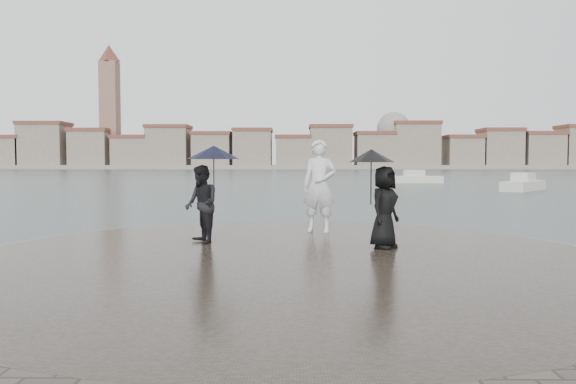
{
  "coord_description": "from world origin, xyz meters",
  "views": [
    {
      "loc": [
        0.11,
        -6.52,
        2.05
      ],
      "look_at": [
        0.0,
        4.8,
        1.45
      ],
      "focal_mm": 35.0,
      "sensor_mm": 36.0,
      "label": 1
    }
  ],
  "objects": [
    {
      "name": "ground",
      "position": [
        0.0,
        0.0,
        0.0
      ],
      "size": [
        400.0,
        400.0,
        0.0
      ],
      "primitive_type": "plane",
      "color": "#2B3835",
      "rests_on": "ground"
    },
    {
      "name": "kerb_ring",
      "position": [
        0.0,
        3.5,
        0.16
      ],
      "size": [
        12.5,
        12.5,
        0.32
      ],
      "primitive_type": "cylinder",
      "color": "gray",
      "rests_on": "ground"
    },
    {
      "name": "quay_tip",
      "position": [
        0.0,
        3.5,
        0.18
      ],
      "size": [
        11.9,
        11.9,
        0.36
      ],
      "primitive_type": "cylinder",
      "color": "#2D261E",
      "rests_on": "ground"
    },
    {
      "name": "statue",
      "position": [
        0.73,
        7.04,
        1.48
      ],
      "size": [
        0.92,
        0.71,
        2.24
      ],
      "primitive_type": "imported",
      "rotation": [
        0.0,
        0.0,
        -0.24
      ],
      "color": "white",
      "rests_on": "quay_tip"
    },
    {
      "name": "visitor_left",
      "position": [
        -1.74,
        5.17,
        1.51
      ],
      "size": [
        1.27,
        1.16,
        2.04
      ],
      "color": "black",
      "rests_on": "quay_tip"
    },
    {
      "name": "visitor_right",
      "position": [
        1.83,
        4.49,
        1.43
      ],
      "size": [
        1.16,
        1.03,
        1.95
      ],
      "color": "black",
      "rests_on": "quay_tip"
    },
    {
      "name": "far_skyline",
      "position": [
        -6.29,
        160.71,
        5.61
      ],
      "size": [
        260.0,
        20.0,
        37.0
      ],
      "color": "gray",
      "rests_on": "ground"
    },
    {
      "name": "boats",
      "position": [
        14.29,
        41.29,
        0.38
      ],
      "size": [
        9.87,
        18.22,
        1.5
      ],
      "color": "beige",
      "rests_on": "ground"
    }
  ]
}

